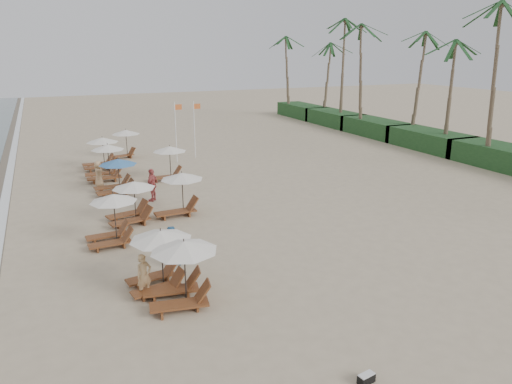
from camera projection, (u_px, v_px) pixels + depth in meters
name	position (u px, v px, depth m)	size (l,w,h in m)	color
ground	(279.00, 252.00, 20.82)	(160.00, 160.00, 0.00)	tan
foam_line	(2.00, 216.00, 25.18)	(0.50, 140.00, 0.02)	white
shrub_hedge	(430.00, 140.00, 41.89)	(3.20, 53.00, 1.60)	#193D1C
palm_row	(432.00, 30.00, 40.04)	(7.00, 52.00, 12.30)	brown
lounger_station_0	(179.00, 273.00, 16.31)	(2.65, 2.31, 2.26)	brown
lounger_station_1	(157.00, 258.00, 17.33)	(2.49, 2.25, 2.22)	brown
lounger_station_2	(110.00, 220.00, 21.34)	(2.41, 2.08, 2.31)	brown
lounger_station_3	(130.00, 203.00, 24.11)	(2.58, 2.23, 2.10)	brown
lounger_station_4	(115.00, 177.00, 28.98)	(2.67, 2.25, 2.11)	brown
lounger_station_5	(104.00, 165.00, 32.01)	(2.72, 2.15, 2.37)	brown
lounger_station_6	(100.00, 154.00, 34.87)	(2.73, 2.29, 2.30)	brown
inland_station_0	(179.00, 192.00, 25.04)	(2.84, 2.24, 2.22)	brown
inland_station_1	(167.00, 160.00, 31.90)	(2.74, 2.24, 2.22)	brown
inland_station_2	(124.00, 140.00, 38.40)	(2.59, 2.24, 2.22)	brown
beachgoer_near	(144.00, 276.00, 16.85)	(0.58, 0.38, 1.60)	tan
beachgoer_mid_a	(171.00, 246.00, 19.25)	(0.82, 0.64, 1.69)	teal
beachgoer_far_a	(152.00, 185.00, 27.53)	(1.12, 0.46, 1.90)	#B04746
beachgoer_far_b	(99.00, 174.00, 30.49)	(0.81, 0.53, 1.65)	tan
duffel_bag	(366.00, 378.00, 12.62)	(0.50, 0.31, 0.26)	black
flag_pole_near	(176.00, 129.00, 36.50)	(0.60, 0.08, 4.63)	silver
flag_pole_far	(195.00, 127.00, 38.10)	(0.60, 0.08, 4.50)	silver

